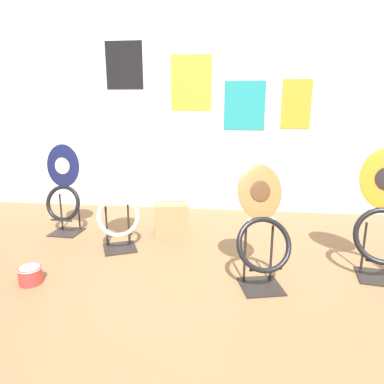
{
  "coord_description": "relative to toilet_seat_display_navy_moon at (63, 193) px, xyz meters",
  "views": [
    {
      "loc": [
        0.09,
        -1.66,
        1.24
      ],
      "look_at": [
        -0.24,
        1.08,
        0.55
      ],
      "focal_mm": 32.0,
      "sensor_mm": 36.0,
      "label": 1
    }
  ],
  "objects": [
    {
      "name": "ground_plane",
      "position": [
        1.55,
        -1.43,
        -0.41
      ],
      "size": [
        14.0,
        14.0,
        0.0
      ],
      "primitive_type": "plane",
      "color": "#8E6642"
    },
    {
      "name": "wall_back",
      "position": [
        1.55,
        1.03,
        0.89
      ],
      "size": [
        8.0,
        0.07,
        2.6
      ],
      "color": "silver",
      "rests_on": "ground_plane"
    },
    {
      "name": "toilet_seat_display_navy_moon",
      "position": [
        0.0,
        0.0,
        0.0
      ],
      "size": [
        0.37,
        0.3,
        0.89
      ],
      "color": "black",
      "rests_on": "ground_plane"
    },
    {
      "name": "toilet_seat_display_white_plain",
      "position": [
        0.65,
        -0.31,
        0.0
      ],
      "size": [
        0.43,
        0.39,
        0.88
      ],
      "color": "black",
      "rests_on": "ground_plane"
    },
    {
      "name": "toilet_seat_display_woodgrain",
      "position": [
        1.86,
        -0.83,
        -0.0
      ],
      "size": [
        0.42,
        0.4,
        0.85
      ],
      "color": "black",
      "rests_on": "ground_plane"
    },
    {
      "name": "toilet_seat_display_orange_sun",
      "position": [
        2.74,
        -0.6,
        0.01
      ],
      "size": [
        0.44,
        0.35,
        0.96
      ],
      "color": "black",
      "rests_on": "ground_plane"
    },
    {
      "name": "paint_can",
      "position": [
        0.23,
        -1.01,
        -0.35
      ],
      "size": [
        0.17,
        0.17,
        0.13
      ],
      "color": "red",
      "rests_on": "ground_plane"
    },
    {
      "name": "storage_box",
      "position": [
        1.06,
        0.1,
        -0.26
      ],
      "size": [
        0.37,
        0.31,
        0.31
      ],
      "color": "#93754C",
      "rests_on": "ground_plane"
    }
  ]
}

